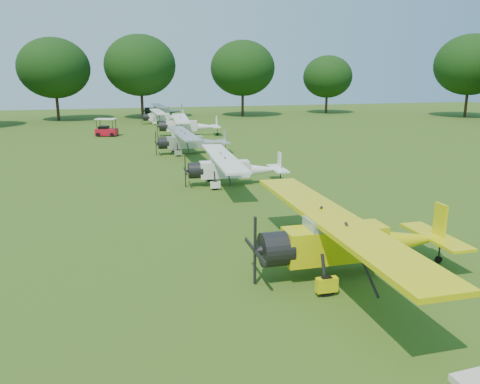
# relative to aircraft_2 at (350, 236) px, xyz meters

# --- Properties ---
(ground) EXTENTS (160.00, 160.00, 0.00)m
(ground) POSITION_rel_aircraft_2_xyz_m (-1.24, 5.87, -1.41)
(ground) COLOR #254B12
(ground) RESTS_ON ground
(tree_belt) EXTENTS (137.36, 130.27, 14.52)m
(tree_belt) POSITION_rel_aircraft_2_xyz_m (2.34, 6.03, 6.62)
(tree_belt) COLOR black
(tree_belt) RESTS_ON ground
(aircraft_2) EXTENTS (7.69, 12.21, 2.41)m
(aircraft_2) POSITION_rel_aircraft_2_xyz_m (0.00, 0.00, 0.00)
(aircraft_2) COLOR #D6CF09
(aircraft_2) RESTS_ON ground
(aircraft_3) EXTENTS (6.61, 10.53, 2.07)m
(aircraft_3) POSITION_rel_aircraft_2_xyz_m (-0.68, 14.53, -0.20)
(aircraft_3) COLOR white
(aircraft_3) RESTS_ON ground
(aircraft_4) EXTENTS (6.64, 10.55, 2.08)m
(aircraft_4) POSITION_rel_aircraft_2_xyz_m (-1.38, 27.21, -0.19)
(aircraft_4) COLOR silver
(aircraft_4) RESTS_ON ground
(aircraft_5) EXTENTS (7.28, 11.59, 2.28)m
(aircraft_5) POSITION_rel_aircraft_2_xyz_m (0.15, 39.42, -0.08)
(aircraft_5) COLOR white
(aircraft_5) RESTS_ON ground
(aircraft_6) EXTENTS (6.20, 9.86, 1.95)m
(aircraft_6) POSITION_rel_aircraft_2_xyz_m (-1.22, 53.34, -0.27)
(aircraft_6) COLOR white
(aircraft_6) RESTS_ON ground
(aircraft_7) EXTENTS (6.68, 10.61, 2.10)m
(aircraft_7) POSITION_rel_aircraft_2_xyz_m (-0.04, 64.36, -0.19)
(aircraft_7) COLOR silver
(aircraft_7) RESTS_ON ground
(golf_cart) EXTENTS (2.64, 2.05, 2.00)m
(golf_cart) POSITION_rel_aircraft_2_xyz_m (-8.78, 41.50, -0.74)
(golf_cart) COLOR red
(golf_cart) RESTS_ON ground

